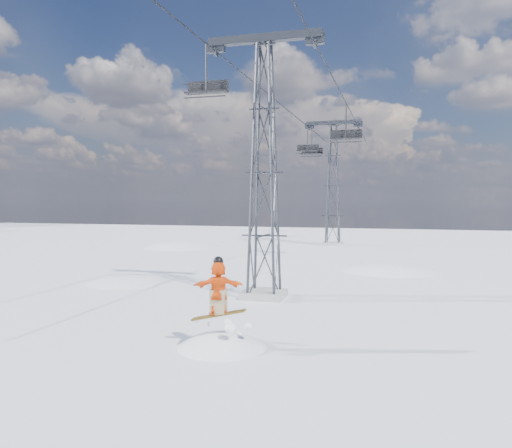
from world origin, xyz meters
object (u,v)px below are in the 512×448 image
Objects in this scene: snowboarder_jump at (222,402)px; lift_chair_near at (207,88)px; lift_tower_near at (264,173)px; lift_tower_far at (333,186)px.

snowboarder_jump is 2.93× the size of lift_chair_near.
lift_tower_near is 4.33m from lift_chair_near.
snowboarder_jump is (0.66, -32.38, -7.11)m from lift_tower_far.
lift_tower_near and lift_tower_far have the same top height.
lift_tower_far is 1.71× the size of snowboarder_jump.
lift_tower_near is at bearing -90.00° from lift_tower_far.
lift_chair_near is (-2.86, 6.24, 10.67)m from snowboarder_jump.
lift_tower_near is at bearing 27.39° from lift_chair_near.
lift_tower_near reaches higher than lift_chair_near.
lift_tower_near is 10.27m from snowboarder_jump.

